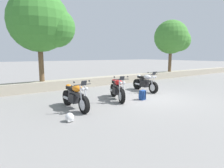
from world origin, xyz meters
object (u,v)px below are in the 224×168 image
at_px(leafy_tree_mid_left, 173,38).
at_px(rider_helmet, 70,117).
at_px(motorcycle_silver_far_right, 145,83).
at_px(motorcycle_orange_near_left, 75,97).
at_px(rider_backpack, 142,95).
at_px(leafy_tree_far_left, 42,23).
at_px(motorcycle_red_centre, 117,89).

bearing_deg(leafy_tree_mid_left, rider_helmet, -155.52).
height_order(motorcycle_silver_far_right, rider_helmet, motorcycle_silver_far_right).
xyz_separation_m(motorcycle_orange_near_left, rider_backpack, (3.17, -0.42, -0.24)).
bearing_deg(motorcycle_silver_far_right, leafy_tree_far_left, 143.04).
distance_m(motorcycle_red_centre, motorcycle_silver_far_right, 2.66).
height_order(rider_backpack, leafy_tree_far_left, leafy_tree_far_left).
height_order(motorcycle_red_centre, leafy_tree_mid_left, leafy_tree_mid_left).
xyz_separation_m(motorcycle_orange_near_left, motorcycle_red_centre, (2.25, 0.30, 0.00)).
bearing_deg(rider_helmet, rider_backpack, 11.41).
xyz_separation_m(rider_helmet, leafy_tree_far_left, (0.95, 5.71, 3.67)).
height_order(rider_helmet, leafy_tree_far_left, leafy_tree_far_left).
bearing_deg(motorcycle_orange_near_left, rider_helmet, -121.90).
bearing_deg(motorcycle_silver_far_right, rider_helmet, -158.03).
bearing_deg(motorcycle_orange_near_left, leafy_tree_mid_left, 20.82).
bearing_deg(leafy_tree_far_left, rider_backpack, -58.91).
xyz_separation_m(motorcycle_orange_near_left, motorcycle_silver_far_right, (4.81, 1.03, 0.00)).
bearing_deg(leafy_tree_mid_left, motorcycle_silver_far_right, -153.53).
bearing_deg(motorcycle_red_centre, motorcycle_orange_near_left, -172.41).
xyz_separation_m(leafy_tree_far_left, leafy_tree_mid_left, (11.36, -0.10, -0.24)).
bearing_deg(motorcycle_silver_far_right, motorcycle_red_centre, -163.98).
distance_m(motorcycle_silver_far_right, rider_backpack, 2.20).
bearing_deg(leafy_tree_far_left, leafy_tree_mid_left, -0.49).
xyz_separation_m(motorcycle_red_centre, rider_helmet, (-3.00, -1.51, -0.35)).
relative_size(motorcycle_orange_near_left, leafy_tree_far_left, 0.41).
relative_size(rider_backpack, rider_helmet, 1.68).
distance_m(rider_helmet, leafy_tree_far_left, 6.85).
bearing_deg(rider_backpack, motorcycle_silver_far_right, 41.53).
bearing_deg(motorcycle_red_centre, leafy_tree_mid_left, 23.75).
bearing_deg(leafy_tree_far_left, rider_helmet, -99.50).
bearing_deg(rider_backpack, motorcycle_orange_near_left, 172.48).
height_order(motorcycle_red_centre, rider_backpack, motorcycle_red_centre).
height_order(leafy_tree_far_left, leafy_tree_mid_left, leafy_tree_far_left).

